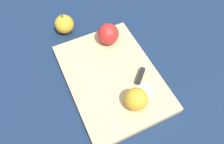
# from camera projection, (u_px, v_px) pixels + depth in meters

# --- Properties ---
(ground_plane) EXTENTS (4.00, 4.00, 0.00)m
(ground_plane) POSITION_uv_depth(u_px,v_px,m) (112.00, 79.00, 0.77)
(ground_plane) COLOR #14233D
(cutting_board) EXTENTS (0.46, 0.36, 0.02)m
(cutting_board) POSITION_uv_depth(u_px,v_px,m) (112.00, 77.00, 0.76)
(cutting_board) COLOR tan
(cutting_board) RESTS_ON ground_plane
(apple_half_left) EXTENTS (0.08, 0.08, 0.08)m
(apple_half_left) POSITION_uv_depth(u_px,v_px,m) (108.00, 34.00, 0.80)
(apple_half_left) COLOR red
(apple_half_left) RESTS_ON cutting_board
(apple_half_right) EXTENTS (0.07, 0.07, 0.07)m
(apple_half_right) POSITION_uv_depth(u_px,v_px,m) (136.00, 99.00, 0.66)
(apple_half_right) COLOR gold
(apple_half_right) RESTS_ON cutting_board
(knife) EXTENTS (0.13, 0.10, 0.02)m
(knife) POSITION_uv_depth(u_px,v_px,m) (139.00, 79.00, 0.73)
(knife) COLOR silver
(knife) RESTS_ON cutting_board
(apple_slice) EXTENTS (0.05, 0.05, 0.01)m
(apple_slice) POSITION_uv_depth(u_px,v_px,m) (144.00, 90.00, 0.71)
(apple_slice) COLOR #EFE5C6
(apple_slice) RESTS_ON cutting_board
(apple_whole) EXTENTS (0.08, 0.08, 0.09)m
(apple_whole) POSITION_uv_depth(u_px,v_px,m) (64.00, 24.00, 0.86)
(apple_whole) COLOR gold
(apple_whole) RESTS_ON ground_plane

